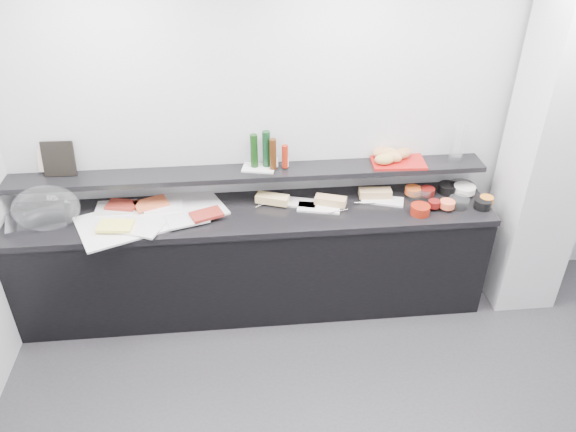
{
  "coord_description": "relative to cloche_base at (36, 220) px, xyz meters",
  "views": [
    {
      "loc": [
        -0.77,
        -1.87,
        3.14
      ],
      "look_at": [
        -0.45,
        1.45,
        1.0
      ],
      "focal_mm": 35.0,
      "sensor_mm": 36.0,
      "label": 1
    }
  ],
  "objects": [
    {
      "name": "back_wall",
      "position": [
        2.26,
        0.31,
        0.43
      ],
      "size": [
        5.0,
        0.02,
        2.7
      ],
      "primitive_type": "cube",
      "color": "silver",
      "rests_on": "ground"
    },
    {
      "name": "ceiling",
      "position": [
        2.26,
        -1.69,
        1.78
      ],
      "size": [
        5.0,
        5.0,
        0.0
      ],
      "primitive_type": "plane",
      "color": "white",
      "rests_on": "back_wall"
    },
    {
      "name": "column",
      "position": [
        3.76,
        -0.04,
        0.43
      ],
      "size": [
        0.5,
        0.5,
        2.7
      ],
      "primitive_type": "cube",
      "color": "silver",
      "rests_on": "ground"
    },
    {
      "name": "buffet_cabinet",
      "position": [
        1.56,
        0.01,
        -0.5
      ],
      "size": [
        3.6,
        0.6,
        0.85
      ],
      "primitive_type": "cube",
      "color": "black",
      "rests_on": "ground"
    },
    {
      "name": "counter_top",
      "position": [
        1.56,
        0.01,
        -0.05
      ],
      "size": [
        3.62,
        0.62,
        0.05
      ],
      "primitive_type": "cube",
      "color": "black",
      "rests_on": "buffet_cabinet"
    },
    {
      "name": "wall_shelf",
      "position": [
        1.56,
        0.18,
        0.21
      ],
      "size": [
        3.6,
        0.25,
        0.04
      ],
      "primitive_type": "cube",
      "color": "black",
      "rests_on": "back_wall"
    },
    {
      "name": "cloche_base",
      "position": [
        0.0,
        0.0,
        0.0
      ],
      "size": [
        0.47,
        0.38,
        0.04
      ],
      "primitive_type": "cube",
      "rotation": [
        0.0,
        0.0,
        0.3
      ],
      "color": "#B4B5BB",
      "rests_on": "counter_top"
    },
    {
      "name": "cloche_dome",
      "position": [
        0.1,
        -0.02,
        0.11
      ],
      "size": [
        0.5,
        0.35,
        0.34
      ],
      "primitive_type": "ellipsoid",
      "rotation": [
        0.0,
        0.0,
        0.09
      ],
      "color": "silver",
      "rests_on": "cloche_base"
    },
    {
      "name": "linen_runner",
      "position": [
        0.83,
        -0.0,
        -0.01
      ],
      "size": [
        1.16,
        0.87,
        0.01
      ],
      "primitive_type": "cube",
      "rotation": [
        0.0,
        0.0,
        0.41
      ],
      "color": "silver",
      "rests_on": "counter_top"
    },
    {
      "name": "platter_meat_a",
      "position": [
        0.55,
        0.12,
        0.0
      ],
      "size": [
        0.3,
        0.2,
        0.01
      ],
      "primitive_type": "cube",
      "rotation": [
        0.0,
        0.0,
        0.02
      ],
      "color": "silver",
      "rests_on": "linen_runner"
    },
    {
      "name": "food_meat_a",
      "position": [
        0.6,
        0.12,
        0.02
      ],
      "size": [
        0.25,
        0.19,
        0.02
      ],
      "primitive_type": "cube",
      "rotation": [
        0.0,
        0.0,
        -0.23
      ],
      "color": "maroon",
      "rests_on": "platter_meat_a"
    },
    {
      "name": "platter_salmon",
      "position": [
        0.9,
        0.11,
        0.0
      ],
      "size": [
        0.3,
        0.21,
        0.01
      ],
      "primitive_type": "cube",
      "rotation": [
        0.0,
        0.0,
        0.08
      ],
      "color": "white",
      "rests_on": "linen_runner"
    },
    {
      "name": "food_salmon",
      "position": [
        0.81,
        0.12,
        0.02
      ],
      "size": [
        0.28,
        0.23,
        0.02
      ],
      "primitive_type": "cube",
      "rotation": [
        0.0,
        0.0,
        0.39
      ],
      "color": "#E15A2E",
      "rests_on": "platter_salmon"
    },
    {
      "name": "platter_cheese",
      "position": [
        0.76,
        -0.17,
        0.0
      ],
      "size": [
        0.37,
        0.31,
        0.01
      ],
      "primitive_type": "cube",
      "rotation": [
        0.0,
        0.0,
        -0.39
      ],
      "color": "white",
      "rests_on": "linen_runner"
    },
    {
      "name": "food_cheese",
      "position": [
        0.59,
        -0.16,
        0.02
      ],
      "size": [
        0.26,
        0.18,
        0.02
      ],
      "primitive_type": "cube",
      "rotation": [
        0.0,
        0.0,
        -0.12
      ],
      "color": "#F9F861",
      "rests_on": "platter_cheese"
    },
    {
      "name": "platter_meat_b",
      "position": [
        1.09,
        -0.09,
        0.0
      ],
      "size": [
        0.34,
        0.27,
        0.01
      ],
      "primitive_type": "cube",
      "rotation": [
        0.0,
        0.0,
        0.3
      ],
      "color": "silver",
      "rests_on": "linen_runner"
    },
    {
      "name": "food_meat_b",
      "position": [
        1.23,
        -0.07,
        0.02
      ],
      "size": [
        0.26,
        0.22,
        0.02
      ],
      "primitive_type": "cube",
      "rotation": [
        0.0,
        0.0,
        0.38
      ],
      "color": "maroon",
      "rests_on": "platter_meat_b"
    },
    {
      "name": "sandwich_plate_left",
      "position": [
        1.91,
        0.09,
        -0.01
      ],
      "size": [
        0.34,
        0.22,
        0.01
      ],
      "primitive_type": "cube",
      "rotation": [
        0.0,
        0.0,
        -0.29
      ],
      "color": "silver",
      "rests_on": "counter_top"
    },
    {
      "name": "sandwich_food_left",
      "position": [
        1.73,
        0.09,
        0.02
      ],
      "size": [
        0.27,
        0.18,
        0.06
      ],
      "primitive_type": "cube",
      "rotation": [
        0.0,
        0.0,
        -0.36
      ],
      "color": "#E0C075",
      "rests_on": "sandwich_plate_left"
    },
    {
      "name": "tongs_left",
      "position": [
        1.66,
        0.07,
        -0.0
      ],
      "size": [
        0.14,
        0.1,
        0.01
      ],
      "primitive_type": "cylinder",
      "rotation": [
        0.0,
        1.57,
        0.59
      ],
      "color": "#B0B2B7",
      "rests_on": "sandwich_plate_left"
    },
    {
      "name": "sandwich_plate_mid",
      "position": [
        2.07,
        -0.01,
        -0.01
      ],
      "size": [
        0.34,
        0.21,
        0.01
      ],
      "primitive_type": "cube",
      "rotation": [
        0.0,
        0.0,
        -0.24
      ],
      "color": "white",
      "rests_on": "counter_top"
    },
    {
      "name": "sandwich_food_mid",
      "position": [
        2.16,
        0.02,
        0.02
      ],
      "size": [
        0.25,
        0.17,
        0.06
      ],
      "primitive_type": "cube",
      "rotation": [
        0.0,
        0.0,
        -0.36
      ],
      "color": "tan",
      "rests_on": "sandwich_plate_mid"
    },
    {
      "name": "tongs_mid",
      "position": [
        2.2,
        -0.09,
        -0.0
      ],
      "size": [
        0.16,
        0.05,
        0.01
      ],
      "primitive_type": "cylinder",
      "rotation": [
        0.0,
        1.57,
        0.25
      ],
      "color": "#B6B7BD",
      "rests_on": "sandwich_plate_mid"
    },
    {
      "name": "sandwich_plate_right",
      "position": [
        2.57,
        0.05,
        -0.01
      ],
      "size": [
        0.34,
        0.23,
        0.01
      ],
      "primitive_type": "cube",
      "rotation": [
        0.0,
        0.0,
        -0.31
      ],
      "color": "silver",
      "rests_on": "counter_top"
    },
    {
      "name": "sandwich_food_right",
      "position": [
        2.52,
        0.1,
        0.02
      ],
      "size": [
        0.26,
        0.11,
        0.06
      ],
      "primitive_type": "cube",
      "rotation": [
        0.0,
        0.0,
        -0.07
      ],
      "color": "tan",
      "rests_on": "sandwich_plate_right"
    },
    {
      "name": "tongs_right",
      "position": [
        2.43,
        0.01,
        -0.0
      ],
      "size": [
        0.16,
        0.03,
        0.01
      ],
      "primitive_type": "cylinder",
      "rotation": [
        0.0,
        1.57,
        -0.11
      ],
      "color": "silver",
      "rests_on": "sandwich_plate_right"
    },
    {
      "name": "bowl_glass_fruit",
      "position": [
        2.87,
        0.08,
        0.02
      ],
      "size": [
        0.22,
        0.22,
        0.07
      ],
      "primitive_type": "cylinder",
      "rotation": [
        0.0,
        0.0,
        0.25
      ],
      "color": "white",
      "rests_on": "counter_top"
    },
    {
      "name": "fill_glass_fruit",
      "position": [
        2.83,
        0.11,
        0.03
      ],
      "size": [
        0.14,
        0.14,
        0.05
      ],
      "primitive_type": "cylinder",
      "rotation": [
        0.0,
        0.0,
        -0.07
      ],
      "color": "#C54E1A",
      "rests_on": "bowl_glass_fruit"
    },
    {
      "name": "bowl_black_jam",
      "position": [
        3.12,
        0.14,
        0.02
      ],
      "size": [
        0.19,
        0.19,
        0.07
      ],
      "primitive_type": "cylinder",
      "rotation": [
        0.0,
        0.0,
        0.25
      ],
      "color": "black",
      "rests_on": "counter_top"
    },
    {
      "name": "fill_black_jam",
      "position": [
        2.94,
        0.09,
        0.03
      ],
      "size": [
        0.15,
        0.15,
        0.05
      ],
      "primitive_type": "cylinder",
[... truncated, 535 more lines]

